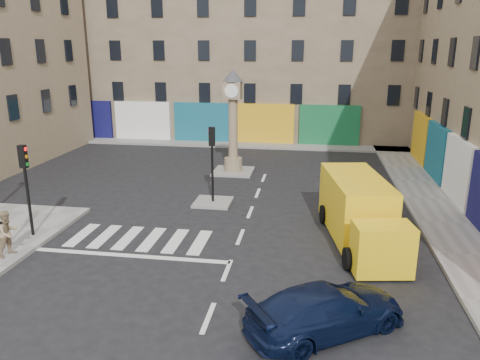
% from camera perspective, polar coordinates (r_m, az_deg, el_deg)
% --- Properties ---
extents(ground, '(120.00, 120.00, 0.00)m').
position_cam_1_polar(ground, '(15.69, -2.26, -12.60)').
color(ground, black).
rests_on(ground, ground).
extents(sidewalk_right, '(2.60, 30.00, 0.15)m').
position_cam_1_polar(sidewalk_right, '(25.37, 22.10, -2.26)').
color(sidewalk_right, gray).
rests_on(sidewalk_right, ground).
extents(sidewalk_far, '(32.00, 2.40, 0.15)m').
position_cam_1_polar(sidewalk_far, '(37.08, -1.75, 4.42)').
color(sidewalk_far, gray).
rests_on(sidewalk_far, ground).
extents(island_near, '(1.80, 1.80, 0.12)m').
position_cam_1_polar(island_near, '(23.24, -3.32, -2.72)').
color(island_near, gray).
rests_on(island_near, ground).
extents(island_far, '(2.40, 2.40, 0.12)m').
position_cam_1_polar(island_far, '(28.88, -0.83, 1.05)').
color(island_far, gray).
rests_on(island_far, ground).
extents(building_far, '(32.00, 10.00, 17.00)m').
position_cam_1_polar(building_far, '(42.06, -0.33, 17.34)').
color(building_far, '#8A755C').
rests_on(building_far, ground).
extents(traffic_light_left_far, '(0.28, 0.22, 3.70)m').
position_cam_1_polar(traffic_light_left_far, '(20.12, -24.69, 0.45)').
color(traffic_light_left_far, black).
rests_on(traffic_light_left_far, sidewalk_left).
extents(traffic_light_island, '(0.28, 0.22, 3.70)m').
position_cam_1_polar(traffic_light_island, '(22.56, -3.42, 3.38)').
color(traffic_light_island, black).
rests_on(traffic_light_island, island_near).
extents(clock_pillar, '(1.20, 1.20, 6.10)m').
position_cam_1_polar(clock_pillar, '(28.18, -0.86, 7.92)').
color(clock_pillar, '#938060').
rests_on(clock_pillar, island_far).
extents(navy_sedan, '(4.83, 4.12, 1.33)m').
position_cam_1_polar(navy_sedan, '(13.29, 10.48, -15.26)').
color(navy_sedan, black).
rests_on(navy_sedan, ground).
extents(yellow_van, '(3.16, 6.95, 2.44)m').
position_cam_1_polar(yellow_van, '(19.11, 14.35, -3.75)').
color(yellow_van, yellow).
rests_on(yellow_van, ground).
extents(pedestrian_tan, '(0.86, 0.98, 1.71)m').
position_cam_1_polar(pedestrian_tan, '(18.96, -26.42, -5.81)').
color(pedestrian_tan, '#9A815F').
rests_on(pedestrian_tan, sidewalk_left).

